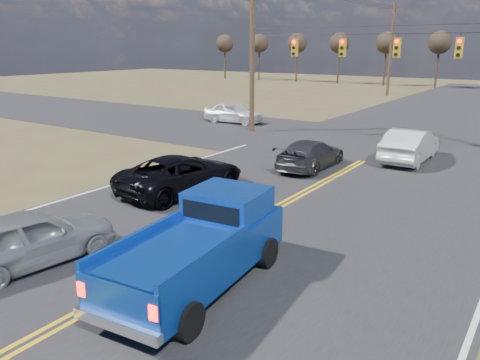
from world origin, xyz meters
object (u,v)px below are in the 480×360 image
Objects in this scene: pickup_truck at (202,246)px; black_suv at (182,174)px; white_car_queue at (410,145)px; dgrey_car_queue at (311,154)px; silver_suv at (30,238)px; cross_car_west at (233,113)px.

pickup_truck reaches higher than black_suv.
black_suv is at bearing 129.03° from pickup_truck.
black_suv is (-5.19, 5.19, -0.25)m from pickup_truck.
white_car_queue is at bearing 82.01° from pickup_truck.
pickup_truck is at bearing 141.26° from black_suv.
pickup_truck is 1.23× the size of dgrey_car_queue.
silver_suv is 0.82× the size of black_suv.
pickup_truck is 1.14× the size of white_car_queue.
dgrey_car_queue is 1.02× the size of cross_car_west.
pickup_truck reaches higher than cross_car_west.
pickup_truck is 4.55m from silver_suv.
white_car_queue is 14.73m from cross_car_west.
white_car_queue is 1.10× the size of cross_car_west.
black_suv is 17.00m from cross_car_west.
white_car_queue is (0.54, 15.21, -0.17)m from pickup_truck.
black_suv is 1.07× the size of white_car_queue.
cross_car_west is at bearing -55.05° from black_suv.
pickup_truck is 7.35m from black_suv.
cross_car_west is (-9.11, 21.74, 0.02)m from silver_suv.
white_car_queue reaches higher than dgrey_car_queue.
black_suv is at bearing -73.48° from silver_suv.
black_suv is 1.18× the size of cross_car_west.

